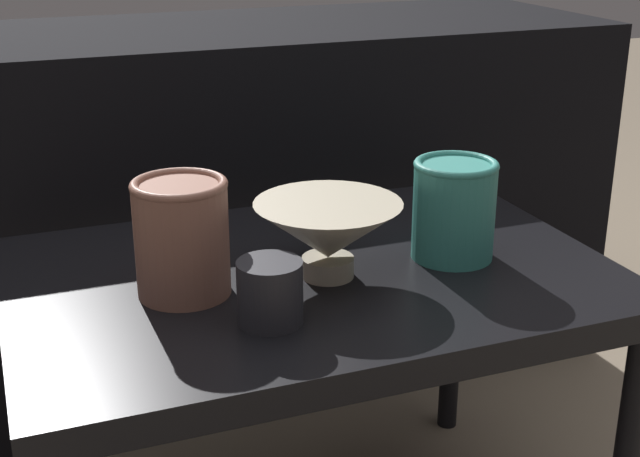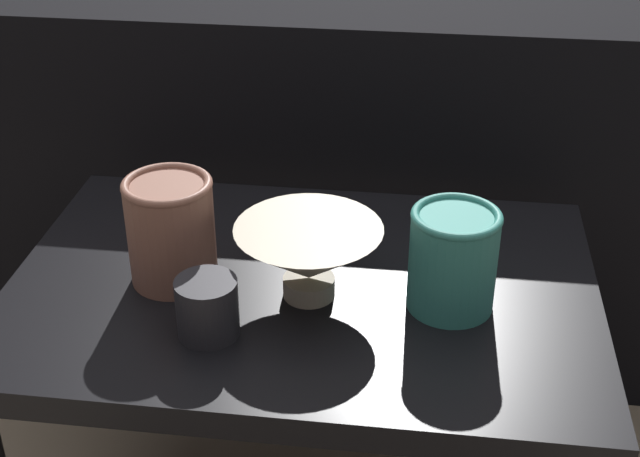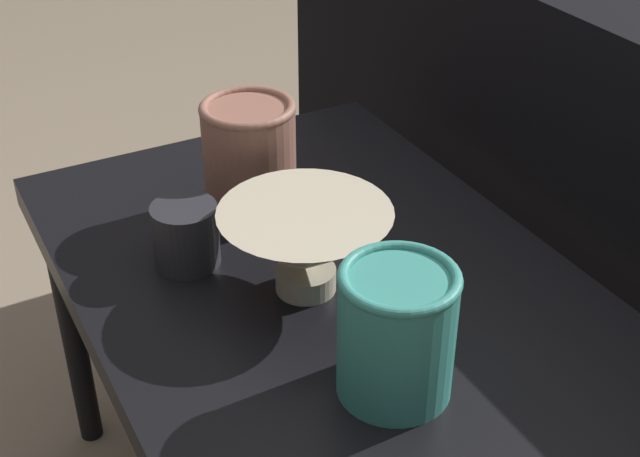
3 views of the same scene
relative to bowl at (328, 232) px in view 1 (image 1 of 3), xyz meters
The scene contains 6 objects.
table 0.12m from the bowl, 113.58° to the left, with size 0.81×0.55×0.48m.
couch_backdrop 0.67m from the bowl, 91.18° to the left, with size 1.60×0.50×0.72m.
bowl is the anchor object (origin of this frame).
vase_textured_left 0.19m from the bowl, behind, with size 0.12×0.12×0.15m.
vase_colorful_right 0.19m from the bowl, ahead, with size 0.12×0.12×0.14m.
cup 0.15m from the bowl, 138.41° to the right, with size 0.08×0.08×0.08m.
Camera 1 is at (-0.39, -1.04, 0.96)m, focal length 50.00 mm.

